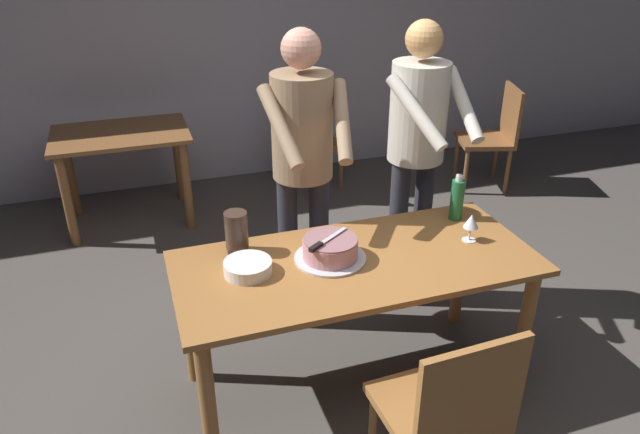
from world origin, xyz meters
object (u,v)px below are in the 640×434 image
at_px(person_standing_beside, 417,138).
at_px(background_table, 123,152).
at_px(cake_on_platter, 330,250).
at_px(person_cutting_cake, 303,154).
at_px(hurricane_lamp, 236,232).
at_px(cake_knife, 321,244).
at_px(background_chair_1, 305,139).
at_px(plate_stack, 248,267).
at_px(main_dining_table, 356,281).
at_px(water_bottle, 457,199).
at_px(background_chair_0, 494,133).
at_px(wine_glass_near, 471,222).
at_px(chair_near_side, 447,411).

relative_size(person_standing_beside, background_table, 1.72).
height_order(cake_on_platter, background_table, cake_on_platter).
height_order(person_cutting_cake, background_table, person_cutting_cake).
height_order(hurricane_lamp, background_table, hurricane_lamp).
bearing_deg(person_cutting_cake, cake_knife, -99.38).
xyz_separation_m(person_cutting_cake, background_chair_1, (0.57, 1.79, -0.58)).
height_order(plate_stack, background_chair_1, background_chair_1).
distance_m(cake_knife, background_table, 2.45).
distance_m(person_standing_beside, background_table, 2.37).
bearing_deg(background_table, cake_on_platter, -68.67).
distance_m(main_dining_table, cake_knife, 0.29).
bearing_deg(background_table, water_bottle, -51.42).
height_order(plate_stack, background_chair_0, background_chair_0).
height_order(background_table, background_chair_1, background_chair_1).
relative_size(water_bottle, hurricane_lamp, 1.19).
distance_m(cake_knife, wine_glass_near, 0.78).
xyz_separation_m(cake_knife, background_table, (-0.82, 2.29, -0.29)).
distance_m(wine_glass_near, water_bottle, 0.24).
relative_size(water_bottle, person_cutting_cake, 0.15).
relative_size(plate_stack, background_chair_0, 0.24).
bearing_deg(person_cutting_cake, main_dining_table, -82.55).
height_order(plate_stack, hurricane_lamp, hurricane_lamp).
bearing_deg(cake_knife, person_standing_beside, 38.04).
xyz_separation_m(plate_stack, person_cutting_cake, (0.43, 0.54, 0.30)).
bearing_deg(background_chair_0, cake_knife, -138.85).
bearing_deg(background_table, chair_near_side, -70.65).
height_order(wine_glass_near, background_chair_0, background_chair_0).
bearing_deg(main_dining_table, chair_near_side, -83.83).
bearing_deg(cake_knife, person_cutting_cake, 80.62).
bearing_deg(wine_glass_near, person_standing_beside, 89.70).
relative_size(water_bottle, background_chair_1, 0.28).
distance_m(hurricane_lamp, background_chair_1, 2.38).
xyz_separation_m(wine_glass_near, background_table, (-1.60, 2.30, -0.28)).
relative_size(wine_glass_near, hurricane_lamp, 0.69).
distance_m(water_bottle, background_chair_1, 2.19).
relative_size(cake_on_platter, chair_near_side, 0.38).
bearing_deg(water_bottle, chair_near_side, -120.22).
distance_m(background_chair_0, background_chair_1, 1.65).
bearing_deg(background_chair_1, hurricane_lamp, -115.27).
relative_size(main_dining_table, wine_glass_near, 11.87).
xyz_separation_m(cake_knife, chair_near_side, (0.25, -0.77, -0.37)).
bearing_deg(chair_near_side, wine_glass_near, 55.49).
bearing_deg(cake_on_platter, main_dining_table, -24.40).
distance_m(main_dining_table, plate_stack, 0.53).
distance_m(cake_on_platter, person_standing_beside, 0.96).
bearing_deg(cake_knife, main_dining_table, -3.67).
height_order(cake_knife, background_table, cake_knife).
xyz_separation_m(cake_knife, person_standing_beside, (0.78, 0.61, 0.21)).
bearing_deg(hurricane_lamp, chair_near_side, -59.63).
bearing_deg(wine_glass_near, background_chair_0, 53.18).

